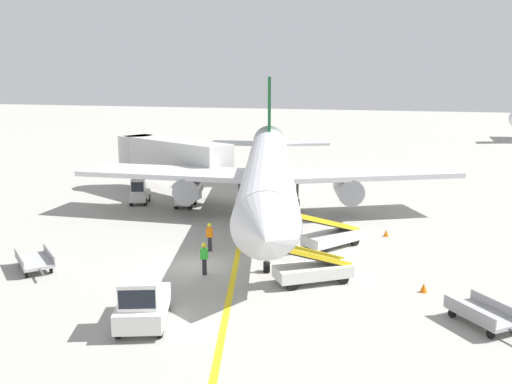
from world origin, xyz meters
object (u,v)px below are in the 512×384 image
object	(u,v)px
jet_bridge	(165,154)
baggage_cart_loaded	(482,314)
baggage_tug_near_wing	(185,196)
baggage_cart_empty_trailing	(35,261)
safety_cone_nose_right	(386,233)
pushback_tug	(142,303)
safety_cone_nose_left	(424,288)
belt_loader_forward_hold	(331,235)
baggage_tug_by_cargo_door	(139,193)
ground_crew_wing_walker	(210,236)
belt_loader_aft_hold	(311,268)
airliner	(268,170)
ground_crew_marshaller	(204,258)

from	to	relation	value
jet_bridge	baggage_cart_loaded	distance (m)	31.60
baggage_tug_near_wing	baggage_cart_empty_trailing	bearing A→B (deg)	-96.11
jet_bridge	safety_cone_nose_right	size ratio (longest dim) A/B	28.71
pushback_tug	safety_cone_nose_left	bearing A→B (deg)	33.08
pushback_tug	belt_loader_forward_hold	bearing A→B (deg)	66.58
baggage_cart_loaded	baggage_tug_near_wing	bearing A→B (deg)	142.21
belt_loader_forward_hold	baggage_cart_empty_trailing	distance (m)	16.70
baggage_tug_by_cargo_door	baggage_cart_empty_trailing	bearing A→B (deg)	-81.51
jet_bridge	ground_crew_wing_walker	xyz separation A→B (m)	(9.78, -14.12, -2.63)
pushback_tug	belt_loader_aft_hold	xyz separation A→B (m)	(5.61, 6.79, -0.22)
baggage_cart_empty_trailing	safety_cone_nose_right	xyz separation A→B (m)	(17.41, 11.91, -0.25)
baggage_tug_near_wing	baggage_cart_loaded	world-z (taller)	baggage_tug_near_wing
pushback_tug	belt_loader_forward_hold	size ratio (longest dim) A/B	0.84
pushback_tug	belt_loader_aft_hold	bearing A→B (deg)	50.41
belt_loader_forward_hold	safety_cone_nose_right	xyz separation A→B (m)	(3.03, 3.42, -0.56)
baggage_tug_by_cargo_door	airliner	bearing A→B (deg)	-3.77
baggage_tug_near_wing	belt_loader_aft_hold	distance (m)	18.36
safety_cone_nose_right	baggage_tug_by_cargo_door	bearing A→B (deg)	169.46
pushback_tug	belt_loader_aft_hold	world-z (taller)	belt_loader_aft_hold
baggage_cart_empty_trailing	ground_crew_wing_walker	world-z (taller)	ground_crew_wing_walker
airliner	pushback_tug	world-z (taller)	airliner
ground_crew_marshaller	airliner	bearing A→B (deg)	91.10
ground_crew_marshaller	safety_cone_nose_right	size ratio (longest dim) A/B	3.86
airliner	safety_cone_nose_right	size ratio (longest dim) A/B	79.03
baggage_tug_by_cargo_door	belt_loader_aft_hold	world-z (taller)	belt_loader_aft_hold
baggage_tug_near_wing	ground_crew_wing_walker	size ratio (longest dim) A/B	1.54
baggage_cart_loaded	airliner	bearing A→B (deg)	131.69
ground_crew_wing_walker	safety_cone_nose_left	xyz separation A→B (m)	(12.10, -2.94, -0.69)
belt_loader_aft_hold	safety_cone_nose_left	world-z (taller)	belt_loader_aft_hold
pushback_tug	baggage_cart_loaded	world-z (taller)	pushback_tug
baggage_tug_near_wing	baggage_cart_empty_trailing	world-z (taller)	baggage_tug_near_wing
belt_loader_forward_hold	ground_crew_wing_walker	bearing A→B (deg)	-157.38
belt_loader_aft_hold	safety_cone_nose_right	distance (m)	10.00
pushback_tug	safety_cone_nose_left	xyz separation A→B (m)	(11.01, 7.17, -0.77)
safety_cone_nose_left	ground_crew_wing_walker	bearing A→B (deg)	166.33
safety_cone_nose_left	baggage_tug_near_wing	bearing A→B (deg)	144.69
baggage_tug_by_cargo_door	pushback_tug	bearing A→B (deg)	-60.92
baggage_cart_empty_trailing	ground_crew_wing_walker	size ratio (longest dim) A/B	1.97
belt_loader_aft_hold	jet_bridge	bearing A→B (deg)	133.37
belt_loader_forward_hold	ground_crew_marshaller	distance (m)	8.55
belt_loader_forward_hold	ground_crew_marshaller	bearing A→B (deg)	-129.67
baggage_tug_near_wing	belt_loader_forward_hold	world-z (taller)	belt_loader_forward_hold
belt_loader_aft_hold	ground_crew_wing_walker	xyz separation A→B (m)	(-6.70, 3.33, 0.13)
airliner	safety_cone_nose_right	distance (m)	9.76
baggage_cart_loaded	safety_cone_nose_right	bearing A→B (deg)	111.22
airliner	ground_crew_marshaller	distance (m)	13.18
belt_loader_aft_hold	airliner	bearing A→B (deg)	114.68
jet_bridge	ground_crew_marshaller	distance (m)	21.18
baggage_cart_empty_trailing	safety_cone_nose_left	bearing A→B (deg)	7.95
belt_loader_forward_hold	belt_loader_aft_hold	size ratio (longest dim) A/B	1.00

